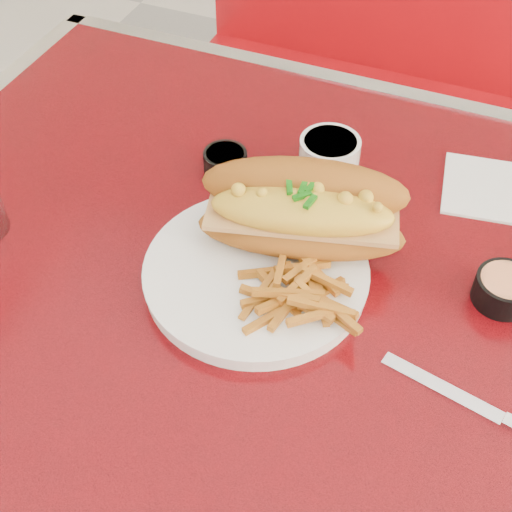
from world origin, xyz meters
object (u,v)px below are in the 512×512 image
at_px(fork, 296,287).
at_px(knife, 494,414).
at_px(diner_table, 320,355).
at_px(dinner_plate, 256,273).
at_px(booth_bench_far, 422,175).
at_px(mac_hoagie, 303,210).
at_px(sauce_cup_left, 225,161).
at_px(gravy_ramekin, 329,153).
at_px(sauce_cup_right, 504,288).

bearing_deg(fork, knife, -129.73).
distance_m(diner_table, dinner_plate, 0.19).
xyz_separation_m(booth_bench_far, knife, (0.21, -0.93, 0.49)).
relative_size(mac_hoagie, sauce_cup_left, 3.98).
distance_m(dinner_plate, knife, 0.30).
distance_m(mac_hoagie, gravy_ramekin, 0.16).
distance_m(diner_table, mac_hoagie, 0.23).
bearing_deg(sauce_cup_left, fork, -46.71).
bearing_deg(sauce_cup_right, booth_bench_far, 104.01).
bearing_deg(fork, gravy_ramekin, -14.36).
height_order(diner_table, gravy_ramekin, gravy_ramekin).
xyz_separation_m(booth_bench_far, sauce_cup_right, (0.19, -0.77, 0.50)).
bearing_deg(sauce_cup_left, diner_table, -34.01).
bearing_deg(gravy_ramekin, mac_hoagie, -83.74).
relative_size(diner_table, booth_bench_far, 1.03).
height_order(gravy_ramekin, knife, gravy_ramekin).
relative_size(fork, sauce_cup_right, 1.80).
height_order(booth_bench_far, knife, booth_bench_far).
height_order(fork, gravy_ramekin, gravy_ramekin).
relative_size(dinner_plate, knife, 1.58).
bearing_deg(gravy_ramekin, diner_table, -71.25).
bearing_deg(sauce_cup_right, gravy_ramekin, 150.22).
xyz_separation_m(mac_hoagie, knife, (0.26, -0.14, -0.06)).
relative_size(fork, knife, 0.75).
relative_size(gravy_ramekin, sauce_cup_left, 1.27).
bearing_deg(booth_bench_far, fork, -91.65).
bearing_deg(sauce_cup_right, sauce_cup_left, 167.06).
height_order(booth_bench_far, sauce_cup_left, booth_bench_far).
xyz_separation_m(gravy_ramekin, sauce_cup_right, (0.26, -0.15, -0.01)).
bearing_deg(dinner_plate, sauce_cup_right, 16.42).
bearing_deg(gravy_ramekin, sauce_cup_left, -155.26).
distance_m(fork, sauce_cup_right, 0.23).
bearing_deg(mac_hoagie, sauce_cup_left, 130.52).
bearing_deg(fork, dinner_plate, 56.71).
distance_m(dinner_plate, fork, 0.05).
height_order(sauce_cup_right, knife, sauce_cup_right).
height_order(diner_table, sauce_cup_right, sauce_cup_right).
bearing_deg(sauce_cup_right, dinner_plate, -163.58).
bearing_deg(sauce_cup_left, knife, -31.24).
height_order(dinner_plate, mac_hoagie, mac_hoagie).
distance_m(dinner_plate, sauce_cup_right, 0.28).
xyz_separation_m(sauce_cup_left, knife, (0.40, -0.24, -0.01)).
bearing_deg(mac_hoagie, sauce_cup_right, -11.85).
xyz_separation_m(mac_hoagie, sauce_cup_left, (-0.14, 0.10, -0.05)).
bearing_deg(dinner_plate, booth_bench_far, 84.86).
bearing_deg(fork, diner_table, -51.26).
bearing_deg(mac_hoagie, booth_bench_far, 71.88).
bearing_deg(knife, fork, 176.04).
distance_m(mac_hoagie, sauce_cup_left, 0.18).
height_order(booth_bench_far, fork, booth_bench_far).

